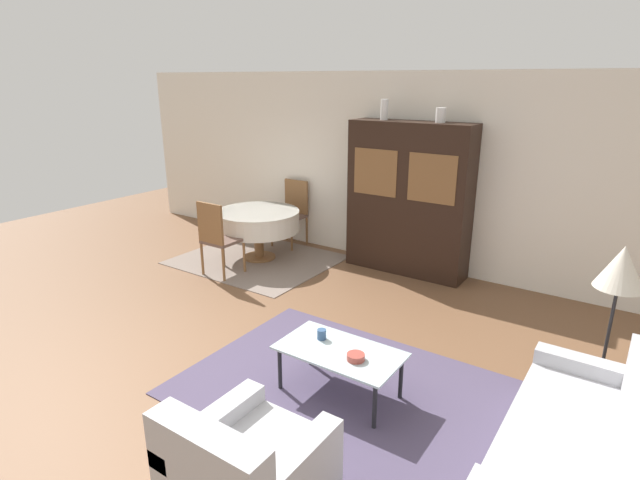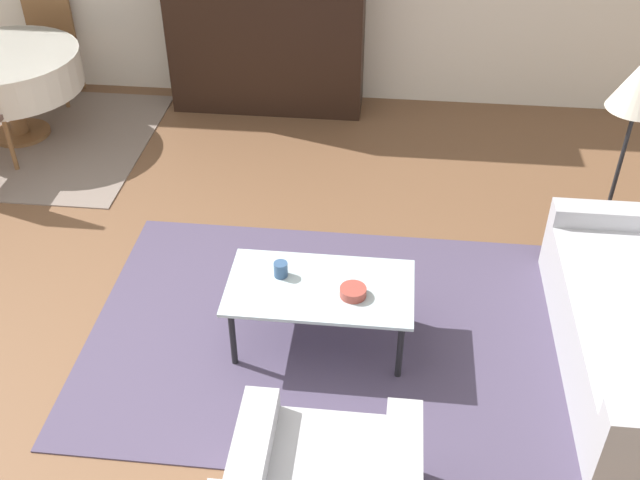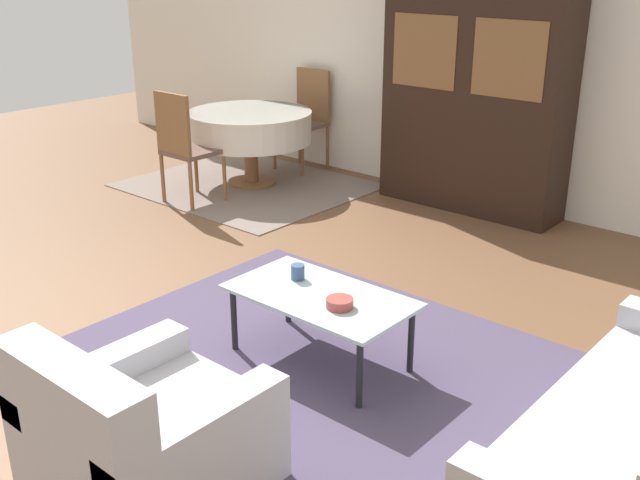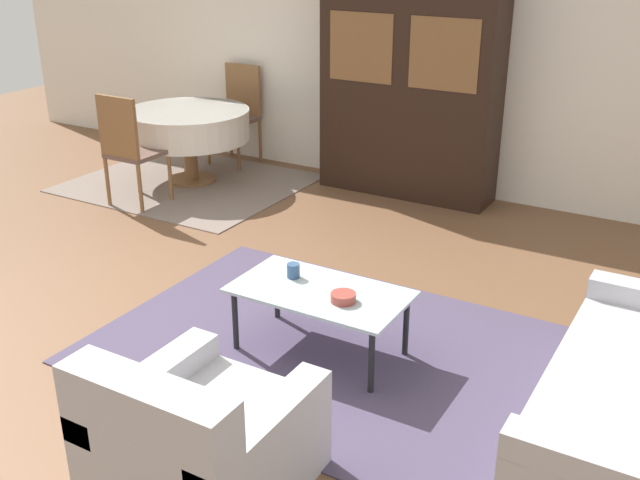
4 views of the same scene
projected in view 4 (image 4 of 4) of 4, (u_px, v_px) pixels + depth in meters
ground_plane at (144, 331)px, 4.84m from camera, size 14.00×14.00×0.00m
wall_back at (392, 46)px, 7.20m from camera, size 10.00×0.06×2.70m
area_rug at (336, 350)px, 4.62m from camera, size 2.90×2.03×0.01m
dining_rug at (188, 183)px, 7.60m from camera, size 2.20×1.87×0.01m
armchair at (198, 443)px, 3.35m from camera, size 0.82×0.88×0.77m
coffee_table at (320, 296)px, 4.45m from camera, size 1.05×0.58×0.42m
display_cabinet at (410, 87)px, 6.95m from camera, size 1.68×0.46×2.07m
dining_table at (188, 125)px, 7.44m from camera, size 1.22×1.22×0.73m
dining_chair_near at (128, 145)px, 6.77m from camera, size 0.44×0.44×1.04m
dining_chair_far at (238, 109)px, 8.10m from camera, size 0.44×0.44×1.04m
cup at (293, 271)px, 4.58m from camera, size 0.08×0.08×0.09m
bowl at (343, 297)px, 4.29m from camera, size 0.15×0.15×0.05m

